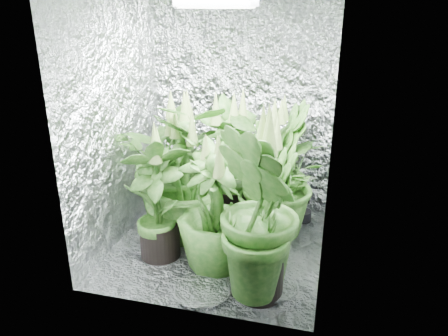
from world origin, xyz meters
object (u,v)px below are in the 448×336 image
at_px(plant_a, 179,162).
at_px(plant_f, 158,200).
at_px(plant_d, 186,181).
at_px(plant_e, 272,182).
at_px(plant_b, 230,161).
at_px(plant_c, 279,166).
at_px(grow_lamp, 217,1).
at_px(plant_h, 215,210).
at_px(circulation_fan, 299,202).
at_px(plant_g, 261,215).

distance_m(plant_a, plant_f, 0.53).
height_order(plant_d, plant_e, plant_d).
xyz_separation_m(plant_b, plant_e, (0.41, -0.27, -0.04)).
height_order(plant_c, plant_e, plant_c).
bearing_deg(plant_c, grow_lamp, -128.89).
bearing_deg(plant_f, plant_d, 67.89).
distance_m(plant_b, plant_f, 0.84).
bearing_deg(plant_c, plant_h, -112.53).
xyz_separation_m(plant_a, plant_c, (0.81, 0.21, -0.04)).
bearing_deg(plant_b, circulation_fan, 7.95).
distance_m(plant_e, circulation_fan, 0.52).
distance_m(plant_b, plant_d, 0.53).
bearing_deg(plant_b, plant_g, -66.42).
xyz_separation_m(plant_a, plant_f, (0.02, -0.52, -0.10)).
bearing_deg(plant_b, plant_h, -83.62).
height_order(plant_e, plant_h, plant_e).
distance_m(plant_b, circulation_fan, 0.71).
distance_m(plant_a, plant_h, 0.76).
relative_size(plant_e, plant_f, 0.99).
relative_size(plant_h, circulation_fan, 2.52).
xyz_separation_m(plant_d, plant_g, (0.69, -0.57, 0.08)).
height_order(plant_e, plant_g, plant_g).
height_order(plant_g, plant_h, plant_g).
relative_size(plant_a, plant_h, 1.16).
bearing_deg(plant_d, grow_lamp, -9.46).
xyz_separation_m(plant_c, circulation_fan, (0.18, 0.11, -0.36)).
bearing_deg(plant_b, plant_d, -117.30).
distance_m(plant_f, plant_h, 0.46).
bearing_deg(plant_a, grow_lamp, -34.11).
relative_size(plant_d, plant_e, 1.07).
bearing_deg(plant_e, plant_c, 86.13).
height_order(plant_d, circulation_fan, plant_d).
distance_m(plant_f, plant_g, 0.87).
bearing_deg(plant_c, plant_a, -165.20).
bearing_deg(circulation_fan, plant_c, -149.13).
relative_size(grow_lamp, circulation_fan, 1.22).
bearing_deg(plant_b, plant_e, -33.66).
height_order(plant_a, plant_h, plant_a).
height_order(grow_lamp, plant_e, grow_lamp).
relative_size(plant_a, circulation_fan, 2.94).
distance_m(plant_e, plant_g, 0.77).
relative_size(grow_lamp, plant_g, 0.39).
relative_size(plant_d, plant_h, 1.07).
xyz_separation_m(plant_a, plant_b, (0.38, 0.24, -0.04)).
relative_size(grow_lamp, plant_h, 0.48).
distance_m(plant_a, circulation_fan, 1.11).
xyz_separation_m(plant_d, circulation_fan, (0.84, 0.55, -0.34)).
distance_m(plant_c, circulation_fan, 0.41).
xyz_separation_m(grow_lamp, plant_g, (0.42, -0.52, -1.24)).
bearing_deg(circulation_fan, plant_b, -172.63).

